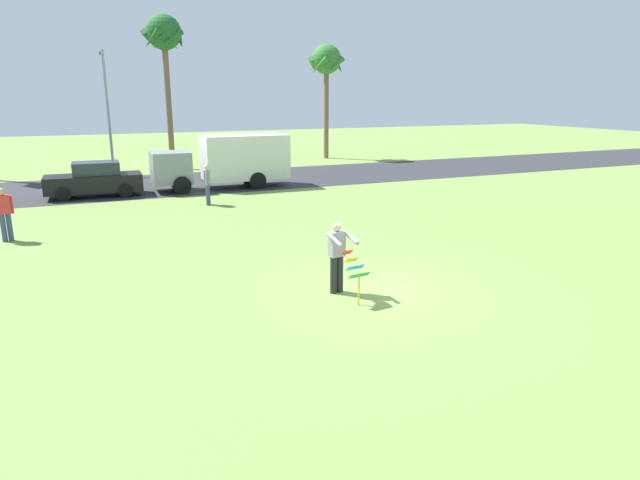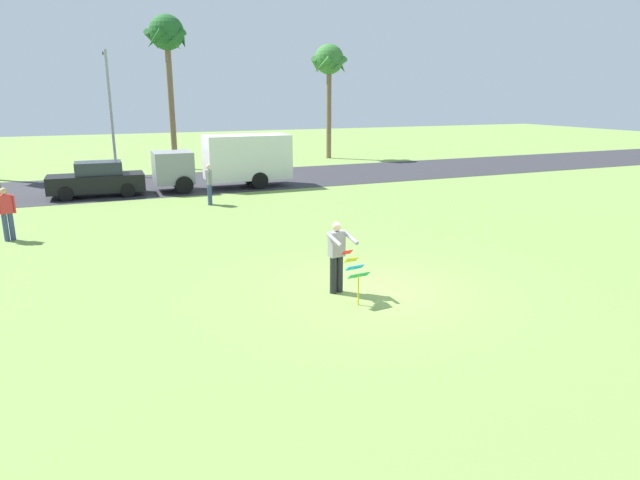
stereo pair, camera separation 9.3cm
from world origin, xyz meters
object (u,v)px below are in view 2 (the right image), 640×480
object	(u,v)px
streetlight_pole	(110,105)
person_walker_near	(209,183)
kite_held	(355,269)
parked_car_black	(97,180)
person_walker_far	(6,212)
parked_truck_grey_van	(231,160)
palm_tree_centre_far	(329,64)
person_kite_flyer	(337,254)
palm_tree_right_near	(167,40)

from	to	relation	value
streetlight_pole	person_walker_near	world-z (taller)	streetlight_pole
kite_held	parked_car_black	bearing A→B (deg)	106.52
streetlight_pole	person_walker_near	xyz separation A→B (m)	(3.18, -11.00, -3.06)
streetlight_pole	person_walker_far	world-z (taller)	streetlight_pole
kite_held	parked_truck_grey_van	world-z (taller)	parked_truck_grey_van
parked_truck_grey_van	kite_held	bearing A→B (deg)	-94.69
palm_tree_centre_far	person_kite_flyer	bearing A→B (deg)	-113.37
kite_held	person_walker_near	size ratio (longest dim) A/B	0.67
parked_truck_grey_van	person_walker_far	bearing A→B (deg)	-140.89
person_kite_flyer	person_walker_far	xyz separation A→B (m)	(-7.73, 8.51, -0.02)
palm_tree_centre_far	person_walker_near	size ratio (longest dim) A/B	4.66
parked_car_black	palm_tree_right_near	size ratio (longest dim) A/B	0.46
parked_truck_grey_van	palm_tree_right_near	bearing A→B (deg)	99.46
kite_held	parked_car_black	size ratio (longest dim) A/B	0.28
person_kite_flyer	kite_held	size ratio (longest dim) A/B	1.48
kite_held	palm_tree_centre_far	size ratio (longest dim) A/B	0.14
person_kite_flyer	streetlight_pole	world-z (taller)	streetlight_pole
parked_truck_grey_van	palm_tree_right_near	xyz separation A→B (m)	(-1.48, 8.88, 6.38)
kite_held	person_walker_far	world-z (taller)	person_walker_far
palm_tree_right_near	kite_held	bearing A→B (deg)	-89.76
kite_held	person_walker_near	bearing A→B (deg)	92.71
kite_held	palm_tree_centre_far	xyz separation A→B (m)	(11.30, 27.12, 5.90)
parked_truck_grey_van	streetlight_pole	world-z (taller)	streetlight_pole
person_kite_flyer	person_walker_near	world-z (taller)	same
palm_tree_centre_far	streetlight_pole	bearing A→B (deg)	-167.23
parked_car_black	person_walker_near	distance (m)	5.94
parked_car_black	parked_truck_grey_van	xyz separation A→B (m)	(6.33, 0.00, 0.64)
parked_truck_grey_van	person_walker_near	distance (m)	4.51
kite_held	streetlight_pole	xyz separation A→B (m)	(-3.78, 23.70, 3.21)
kite_held	parked_car_black	world-z (taller)	parked_car_black
streetlight_pole	person_walker_far	xyz separation A→B (m)	(-4.05, -14.45, -3.06)
streetlight_pole	person_walker_near	size ratio (longest dim) A/B	4.05
kite_held	palm_tree_right_near	world-z (taller)	palm_tree_right_near
parked_truck_grey_van	person_walker_far	xyz separation A→B (m)	(-9.20, -7.48, -0.48)
palm_tree_centre_far	person_walker_far	world-z (taller)	palm_tree_centre_far
palm_tree_right_near	person_walker_far	xyz separation A→B (m)	(-7.72, -16.36, -6.86)
person_kite_flyer	palm_tree_right_near	bearing A→B (deg)	90.02
kite_held	palm_tree_right_near	distance (m)	26.55
person_walker_far	person_walker_near	bearing A→B (deg)	25.53
parked_truck_grey_van	palm_tree_centre_far	xyz separation A→B (m)	(9.93, 10.39, 5.27)
kite_held	person_walker_far	distance (m)	12.12
palm_tree_right_near	palm_tree_centre_far	bearing A→B (deg)	7.54
parked_truck_grey_van	person_walker_near	xyz separation A→B (m)	(-1.97, -4.03, -0.48)
kite_held	parked_truck_grey_van	bearing A→B (deg)	85.31
palm_tree_centre_far	person_walker_far	xyz separation A→B (m)	(-19.13, -17.87, -5.75)
palm_tree_right_near	palm_tree_centre_far	distance (m)	11.56
parked_truck_grey_van	streetlight_pole	bearing A→B (deg)	126.48
person_walker_near	parked_car_black	bearing A→B (deg)	137.27
palm_tree_centre_far	person_walker_far	bearing A→B (deg)	-136.95
person_walker_near	streetlight_pole	bearing A→B (deg)	106.13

